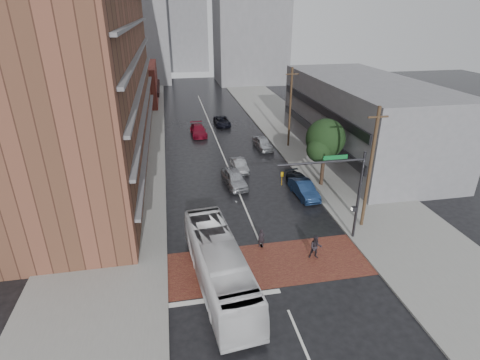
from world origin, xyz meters
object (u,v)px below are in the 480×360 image
car_parked_far (263,143)px  transit_bus (219,265)px  pedestrian_a (261,238)px  car_travel_b (239,165)px  car_travel_a (234,179)px  car_parked_near (304,189)px  pedestrian_b (316,247)px  suv_travel (222,121)px  car_travel_c (198,130)px  car_parked_mid (300,181)px

car_parked_far → transit_bus: bearing=-115.3°
pedestrian_a → car_travel_b: 14.65m
car_travel_a → car_parked_near: car_travel_a is taller
pedestrian_b → suv_travel: pedestrian_b is taller
transit_bus → pedestrian_b: bearing=6.7°
suv_travel → car_parked_far: bearing=-74.0°
car_travel_c → suv_travel: (4.02, 4.30, -0.07)m
car_travel_c → car_parked_far: 10.45m
pedestrian_b → car_travel_c: (-5.68, 30.35, -0.19)m
pedestrian_b → car_parked_near: 9.74m
car_travel_b → car_parked_far: (4.25, 6.47, 0.12)m
car_travel_a → car_parked_near: (6.08, -3.57, -0.06)m
pedestrian_b → car_parked_mid: 11.93m
transit_bus → pedestrian_a: (3.67, 3.67, -0.82)m
suv_travel → car_parked_near: car_parked_near is taller
transit_bus → pedestrian_b: size_ratio=6.14×
pedestrian_b → transit_bus: bearing=-154.6°
transit_bus → car_travel_c: transit_bus is taller
car_parked_near → car_parked_mid: 2.20m
car_travel_a → car_travel_c: (-2.11, 17.37, -0.07)m
pedestrian_a → car_parked_far: 21.74m
car_parked_near → car_parked_far: bearing=88.3°
car_parked_far → car_travel_c: bearing=131.3°
transit_bus → pedestrian_a: 5.26m
car_travel_b → car_travel_a: bearing=-111.5°
pedestrian_b → car_parked_near: bearing=87.9°
car_travel_a → car_parked_mid: (6.45, -1.41, -0.21)m
pedestrian_b → car_parked_far: 23.24m
pedestrian_b → car_parked_near: (2.50, 9.41, -0.17)m
car_parked_mid → car_parked_far: car_parked_far is taller
car_travel_c → suv_travel: bearing=44.3°
car_travel_c → transit_bus: bearing=-95.2°
pedestrian_b → car_travel_c: bearing=113.4°
transit_bus → pedestrian_b: 7.32m
car_parked_near → car_travel_a: bearing=145.3°
car_travel_a → car_parked_mid: 6.60m
car_parked_mid → car_parked_far: bearing=85.7°
transit_bus → suv_travel: size_ratio=2.37×
car_travel_a → car_travel_c: car_travel_a is taller
pedestrian_a → pedestrian_b: pedestrian_b is taller
pedestrian_b → car_travel_c: 30.88m
transit_bus → car_parked_mid: (9.99, 13.17, -0.97)m
car_parked_near → suv_travel: bearing=95.1°
pedestrian_a → pedestrian_b: (3.44, -2.09, 0.17)m
pedestrian_a → suv_travel: pedestrian_a is taller
pedestrian_a → suv_travel: size_ratio=0.31×
pedestrian_b → suv_travel: 34.70m
pedestrian_a → transit_bus: bearing=-134.2°
suv_travel → car_parked_far: car_parked_far is taller
suv_travel → car_travel_b: bearing=-93.5°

